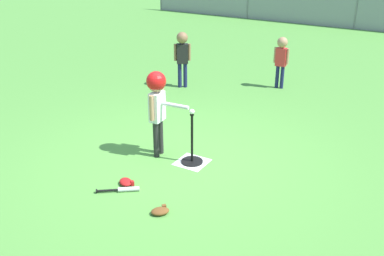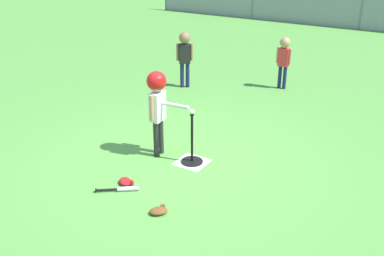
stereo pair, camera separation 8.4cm
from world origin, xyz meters
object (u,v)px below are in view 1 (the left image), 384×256
at_px(baseball_on_tee, 192,112).
at_px(glove_by_plate, 126,182).
at_px(fielder_near_right, 281,56).
at_px(batting_tee, 192,154).
at_px(batter_child, 157,97).
at_px(glove_near_bats, 160,211).
at_px(fielder_deep_left, 182,52).
at_px(spare_bat_silver, 124,189).

height_order(baseball_on_tee, glove_by_plate, baseball_on_tee).
bearing_deg(fielder_near_right, batting_tee, -88.30).
xyz_separation_m(batter_child, glove_near_bats, (0.89, -1.28, -0.90)).
relative_size(batting_tee, glove_by_plate, 2.81).
height_order(fielder_deep_left, fielder_near_right, fielder_deep_left).
height_order(fielder_near_right, glove_by_plate, fielder_near_right).
bearing_deg(baseball_on_tee, glove_near_bats, -75.74).
distance_m(baseball_on_tee, glove_by_plate, 1.33).
xyz_separation_m(batting_tee, glove_by_plate, (-0.44, -0.99, -0.09)).
height_order(baseball_on_tee, glove_near_bats, baseball_on_tee).
height_order(baseball_on_tee, batter_child, batter_child).
relative_size(batting_tee, fielder_deep_left, 0.64).
xyz_separation_m(baseball_on_tee, spare_bat_silver, (-0.35, -1.14, -0.77)).
bearing_deg(spare_bat_silver, glove_near_bats, -14.10).
height_order(fielder_near_right, spare_bat_silver, fielder_near_right).
distance_m(batter_child, glove_by_plate, 1.31).
relative_size(batting_tee, batter_child, 0.58).
relative_size(fielder_near_right, glove_by_plate, 4.05).
bearing_deg(baseball_on_tee, glove_by_plate, -114.19).
relative_size(baseball_on_tee, spare_bat_silver, 0.15).
bearing_deg(batting_tee, fielder_deep_left, 123.94).
xyz_separation_m(fielder_deep_left, glove_by_plate, (1.49, -3.87, -0.73)).
bearing_deg(glove_near_bats, spare_bat_silver, 165.90).
relative_size(fielder_deep_left, spare_bat_silver, 2.48).
bearing_deg(fielder_near_right, fielder_deep_left, -151.00).
relative_size(batting_tee, fielder_near_right, 0.69).
distance_m(fielder_near_right, glove_near_bats, 5.27).
bearing_deg(spare_bat_silver, glove_by_plate, 120.25).
xyz_separation_m(batting_tee, fielder_near_right, (-0.12, 3.89, 0.58)).
distance_m(batting_tee, glove_near_bats, 1.36).
bearing_deg(baseball_on_tee, batter_child, -175.93).
bearing_deg(batter_child, spare_bat_silver, -79.52).
relative_size(fielder_near_right, glove_near_bats, 4.08).
bearing_deg(batting_tee, baseball_on_tee, 0.00).
xyz_separation_m(glove_by_plate, glove_near_bats, (0.78, -0.33, 0.00)).
relative_size(batting_tee, glove_near_bats, 2.83).
bearing_deg(glove_near_bats, baseball_on_tee, 104.26).
relative_size(fielder_deep_left, glove_near_bats, 4.42).
bearing_deg(batter_child, batting_tee, 4.07).
distance_m(batting_tee, spare_bat_silver, 1.20).
bearing_deg(fielder_near_right, baseball_on_tee, -88.30).
bearing_deg(spare_bat_silver, fielder_near_right, 87.29).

